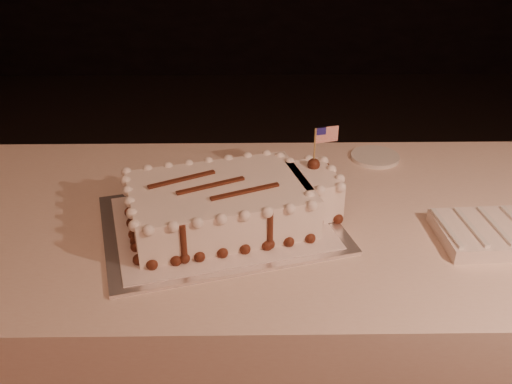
{
  "coord_description": "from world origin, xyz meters",
  "views": [
    {
      "loc": [
        -0.07,
        -0.53,
        1.45
      ],
      "look_at": [
        -0.06,
        0.55,
        0.84
      ],
      "focal_mm": 40.0,
      "sensor_mm": 36.0,
      "label": 1
    }
  ],
  "objects_px": {
    "sheet_cake": "(232,202)",
    "cake_board": "(221,224)",
    "side_plate": "(375,157)",
    "banquet_table": "(277,334)",
    "napkin_stack": "(494,233)"
  },
  "relations": [
    {
      "from": "banquet_table",
      "to": "cake_board",
      "type": "distance_m",
      "value": 0.41
    },
    {
      "from": "cake_board",
      "to": "sheet_cake",
      "type": "height_order",
      "value": "sheet_cake"
    },
    {
      "from": "side_plate",
      "to": "banquet_table",
      "type": "bearing_deg",
      "value": -134.05
    },
    {
      "from": "napkin_stack",
      "to": "side_plate",
      "type": "xyz_separation_m",
      "value": [
        -0.18,
        0.4,
        -0.01
      ]
    },
    {
      "from": "banquet_table",
      "to": "sheet_cake",
      "type": "xyz_separation_m",
      "value": [
        -0.11,
        -0.04,
        0.43
      ]
    },
    {
      "from": "napkin_stack",
      "to": "cake_board",
      "type": "bearing_deg",
      "value": 173.83
    },
    {
      "from": "cake_board",
      "to": "side_plate",
      "type": "relative_size",
      "value": 3.84
    },
    {
      "from": "sheet_cake",
      "to": "cake_board",
      "type": "bearing_deg",
      "value": -164.17
    },
    {
      "from": "sheet_cake",
      "to": "napkin_stack",
      "type": "height_order",
      "value": "sheet_cake"
    },
    {
      "from": "banquet_table",
      "to": "napkin_stack",
      "type": "bearing_deg",
      "value": -13.83
    },
    {
      "from": "banquet_table",
      "to": "sheet_cake",
      "type": "bearing_deg",
      "value": -159.45
    },
    {
      "from": "cake_board",
      "to": "napkin_stack",
      "type": "xyz_separation_m",
      "value": [
        0.59,
        -0.06,
        0.01
      ]
    },
    {
      "from": "sheet_cake",
      "to": "napkin_stack",
      "type": "xyz_separation_m",
      "value": [
        0.57,
        -0.07,
        -0.04
      ]
    },
    {
      "from": "banquet_table",
      "to": "napkin_stack",
      "type": "xyz_separation_m",
      "value": [
        0.46,
        -0.11,
        0.39
      ]
    },
    {
      "from": "sheet_cake",
      "to": "side_plate",
      "type": "xyz_separation_m",
      "value": [
        0.39,
        0.33,
        -0.05
      ]
    }
  ]
}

